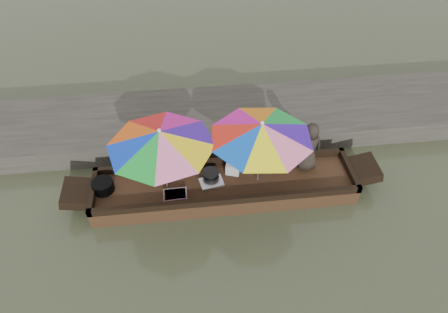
{
  "coord_description": "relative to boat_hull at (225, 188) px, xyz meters",
  "views": [
    {
      "loc": [
        -0.64,
        -5.53,
        6.46
      ],
      "look_at": [
        0.0,
        0.1,
        1.0
      ],
      "focal_mm": 32.0,
      "sensor_mm": 36.0,
      "label": 1
    }
  ],
  "objects": [
    {
      "name": "cooking_pot",
      "position": [
        -2.46,
        0.08,
        0.29
      ],
      "size": [
        0.43,
        0.43,
        0.23
      ],
      "primitive_type": "cylinder",
      "color": "black",
      "rests_on": "boat_hull"
    },
    {
      "name": "umbrella_stern",
      "position": [
        0.69,
        0.0,
        0.95
      ],
      "size": [
        2.5,
        2.5,
        1.55
      ],
      "primitive_type": null,
      "rotation": [
        0.0,
        0.0,
        0.29
      ],
      "color": "green",
      "rests_on": "boat_hull"
    },
    {
      "name": "dock",
      "position": [
        0.0,
        2.2,
        0.08
      ],
      "size": [
        22.0,
        2.2,
        0.5
      ],
      "primitive_type": "cube",
      "color": "#2D2B26",
      "rests_on": "ground"
    },
    {
      "name": "tray_crayfish",
      "position": [
        -1.02,
        -0.27,
        0.22
      ],
      "size": [
        0.48,
        0.34,
        0.09
      ],
      "primitive_type": "cube",
      "rotation": [
        0.0,
        0.0,
        0.02
      ],
      "color": "silver",
      "rests_on": "boat_hull"
    },
    {
      "name": "charcoal_grill",
      "position": [
        -0.27,
        0.17,
        0.25
      ],
      "size": [
        0.33,
        0.33,
        0.16
      ],
      "primitive_type": "cylinder",
      "color": "black",
      "rests_on": "boat_hull"
    },
    {
      "name": "supply_bag",
      "position": [
        0.21,
        0.27,
        0.3
      ],
      "size": [
        0.33,
        0.29,
        0.26
      ],
      "primitive_type": "cube",
      "rotation": [
        0.0,
        0.0,
        -0.3
      ],
      "color": "silver",
      "rests_on": "boat_hull"
    },
    {
      "name": "water",
      "position": [
        0.0,
        0.0,
        -0.17
      ],
      "size": [
        80.0,
        80.0,
        0.0
      ],
      "primitive_type": "plane",
      "color": "#43492B",
      "rests_on": "ground"
    },
    {
      "name": "boat_hull",
      "position": [
        0.0,
        0.0,
        0.0
      ],
      "size": [
        5.41,
        1.2,
        0.35
      ],
      "primitive_type": "cube",
      "color": "black",
      "rests_on": "water"
    },
    {
      "name": "tray_scallop",
      "position": [
        -0.27,
        0.0,
        0.21
      ],
      "size": [
        0.52,
        0.4,
        0.06
      ],
      "primitive_type": "cube",
      "rotation": [
        0.0,
        0.0,
        0.18
      ],
      "color": "silver",
      "rests_on": "boat_hull"
    },
    {
      "name": "vendor",
      "position": [
        1.78,
        0.27,
        0.75
      ],
      "size": [
        0.6,
        0.42,
        1.15
      ],
      "primitive_type": "imported",
      "rotation": [
        0.0,
        0.0,
        3.24
      ],
      "color": "black",
      "rests_on": "boat_hull"
    },
    {
      "name": "umbrella_bow",
      "position": [
        -1.18,
        0.0,
        0.95
      ],
      "size": [
        2.24,
        2.24,
        1.55
      ],
      "primitive_type": null,
      "rotation": [
        0.0,
        0.0,
        -0.11
      ],
      "color": "#3B14A5",
      "rests_on": "boat_hull"
    }
  ]
}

